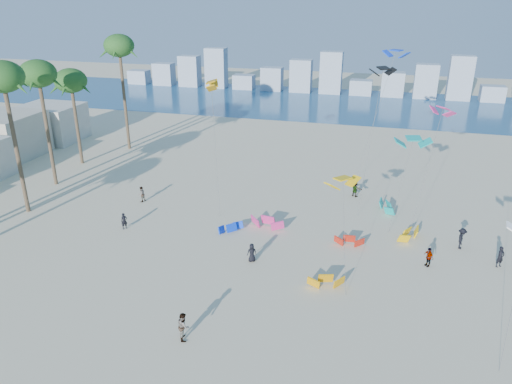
# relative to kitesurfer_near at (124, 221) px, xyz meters

# --- Properties ---
(ground) EXTENTS (220.00, 220.00, 0.00)m
(ground) POSITION_rel_kitesurfer_near_xyz_m (9.08, -15.00, -0.76)
(ground) COLOR beige
(ground) RESTS_ON ground
(ocean) EXTENTS (220.00, 220.00, 0.00)m
(ocean) POSITION_rel_kitesurfer_near_xyz_m (9.08, 57.00, -0.76)
(ocean) COLOR navy
(ocean) RESTS_ON ground
(kitesurfer_near) EXTENTS (0.66, 0.65, 1.53)m
(kitesurfer_near) POSITION_rel_kitesurfer_near_xyz_m (0.00, 0.00, 0.00)
(kitesurfer_near) COLOR black
(kitesurfer_near) RESTS_ON ground
(kitesurfer_mid) EXTENTS (1.03, 1.13, 1.87)m
(kitesurfer_mid) POSITION_rel_kitesurfer_near_xyz_m (11.08, -12.71, 0.17)
(kitesurfer_mid) COLOR gray
(kitesurfer_mid) RESTS_ON ground
(kitesurfers_far) EXTENTS (33.81, 16.60, 1.84)m
(kitesurfers_far) POSITION_rel_kitesurfer_near_xyz_m (20.15, 5.18, 0.09)
(kitesurfers_far) COLOR black
(kitesurfers_far) RESTS_ON ground
(grounded_kites) EXTENTS (17.51, 17.04, 1.04)m
(grounded_kites) POSITION_rel_kitesurfer_near_xyz_m (18.10, 3.29, -0.31)
(grounded_kites) COLOR #0D3AE2
(grounded_kites) RESTS_ON ground
(flying_kites) EXTENTS (36.22, 34.13, 14.48)m
(flying_kites) POSITION_rel_kitesurfer_near_xyz_m (22.73, 8.16, 9.51)
(flying_kites) COLOR yellow
(flying_kites) RESTS_ON ground
(distant_skyline) EXTENTS (85.00, 3.00, 8.40)m
(distant_skyline) POSITION_rel_kitesurfer_near_xyz_m (7.89, 67.00, 2.32)
(distant_skyline) COLOR #9EADBF
(distant_skyline) RESTS_ON ground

